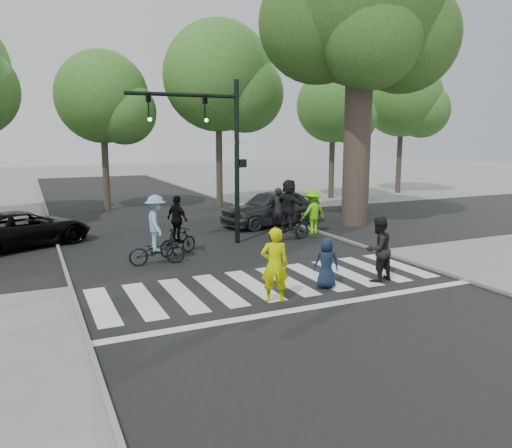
{
  "coord_description": "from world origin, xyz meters",
  "views": [
    {
      "loc": [
        -5.91,
        -10.89,
        4.04
      ],
      "look_at": [
        0.5,
        3.0,
        1.3
      ],
      "focal_mm": 35.0,
      "sensor_mm": 36.0,
      "label": 1
    }
  ],
  "objects_px": {
    "pedestrian_adult": "(378,249)",
    "car_suv": "(24,229)",
    "cyclist_right": "(289,214)",
    "car_grey": "(271,207)",
    "eucalyptus": "(360,15)",
    "pedestrian_child": "(326,263)",
    "traffic_signal": "(215,139)",
    "cyclist_left": "(156,235)",
    "cyclist_mid": "(178,231)",
    "pedestrian_woman": "(275,265)"
  },
  "relations": [
    {
      "from": "traffic_signal",
      "to": "cyclist_mid",
      "type": "bearing_deg",
      "value": -151.63
    },
    {
      "from": "pedestrian_woman",
      "to": "pedestrian_child",
      "type": "bearing_deg",
      "value": -146.56
    },
    {
      "from": "car_suv",
      "to": "car_grey",
      "type": "xyz_separation_m",
      "value": [
        10.16,
        0.16,
        0.15
      ]
    },
    {
      "from": "eucalyptus",
      "to": "cyclist_left",
      "type": "xyz_separation_m",
      "value": [
        -9.88,
        -3.39,
        -8.12
      ]
    },
    {
      "from": "cyclist_mid",
      "to": "cyclist_right",
      "type": "distance_m",
      "value": 4.58
    },
    {
      "from": "pedestrian_woman",
      "to": "pedestrian_adult",
      "type": "distance_m",
      "value": 3.43
    },
    {
      "from": "cyclist_right",
      "to": "car_grey",
      "type": "relative_size",
      "value": 0.5
    },
    {
      "from": "pedestrian_woman",
      "to": "cyclist_mid",
      "type": "height_order",
      "value": "cyclist_mid"
    },
    {
      "from": "cyclist_mid",
      "to": "cyclist_right",
      "type": "height_order",
      "value": "cyclist_right"
    },
    {
      "from": "pedestrian_child",
      "to": "cyclist_right",
      "type": "bearing_deg",
      "value": -86.72
    },
    {
      "from": "pedestrian_child",
      "to": "cyclist_left",
      "type": "bearing_deg",
      "value": -28.28
    },
    {
      "from": "pedestrian_woman",
      "to": "pedestrian_child",
      "type": "height_order",
      "value": "pedestrian_woman"
    },
    {
      "from": "pedestrian_woman",
      "to": "pedestrian_child",
      "type": "distance_m",
      "value": 1.82
    },
    {
      "from": "cyclist_mid",
      "to": "car_suv",
      "type": "bearing_deg",
      "value": 142.59
    },
    {
      "from": "pedestrian_child",
      "to": "cyclist_right",
      "type": "distance_m",
      "value": 6.1
    },
    {
      "from": "cyclist_mid",
      "to": "car_grey",
      "type": "height_order",
      "value": "cyclist_mid"
    },
    {
      "from": "pedestrian_woman",
      "to": "cyclist_mid",
      "type": "relative_size",
      "value": 0.91
    },
    {
      "from": "traffic_signal",
      "to": "car_suv",
      "type": "xyz_separation_m",
      "value": [
        -6.47,
        2.68,
        -3.24
      ]
    },
    {
      "from": "cyclist_left",
      "to": "car_suv",
      "type": "relative_size",
      "value": 0.46
    },
    {
      "from": "cyclist_mid",
      "to": "cyclist_left",
      "type": "bearing_deg",
      "value": -134.38
    },
    {
      "from": "traffic_signal",
      "to": "pedestrian_woman",
      "type": "bearing_deg",
      "value": -98.07
    },
    {
      "from": "eucalyptus",
      "to": "cyclist_right",
      "type": "relative_size",
      "value": 5.46
    },
    {
      "from": "eucalyptus",
      "to": "pedestrian_adult",
      "type": "height_order",
      "value": "eucalyptus"
    },
    {
      "from": "traffic_signal",
      "to": "car_grey",
      "type": "bearing_deg",
      "value": 37.59
    },
    {
      "from": "cyclist_left",
      "to": "car_suv",
      "type": "distance_m",
      "value": 5.96
    },
    {
      "from": "pedestrian_woman",
      "to": "cyclist_right",
      "type": "relative_size",
      "value": 0.78
    },
    {
      "from": "cyclist_right",
      "to": "cyclist_mid",
      "type": "bearing_deg",
      "value": -173.98
    },
    {
      "from": "pedestrian_adult",
      "to": "car_suv",
      "type": "bearing_deg",
      "value": -56.56
    },
    {
      "from": "traffic_signal",
      "to": "pedestrian_adult",
      "type": "relative_size",
      "value": 3.28
    },
    {
      "from": "cyclist_left",
      "to": "car_grey",
      "type": "bearing_deg",
      "value": 36.7
    },
    {
      "from": "pedestrian_child",
      "to": "cyclist_mid",
      "type": "distance_m",
      "value": 5.86
    },
    {
      "from": "cyclist_left",
      "to": "cyclist_mid",
      "type": "distance_m",
      "value": 1.38
    },
    {
      "from": "cyclist_left",
      "to": "cyclist_right",
      "type": "relative_size",
      "value": 0.93
    },
    {
      "from": "cyclist_left",
      "to": "car_suv",
      "type": "xyz_separation_m",
      "value": [
        -3.77,
        4.6,
        -0.3
      ]
    },
    {
      "from": "pedestrian_woman",
      "to": "car_suv",
      "type": "height_order",
      "value": "pedestrian_woman"
    },
    {
      "from": "car_suv",
      "to": "cyclist_mid",
      "type": "bearing_deg",
      "value": -152.23
    },
    {
      "from": "pedestrian_child",
      "to": "car_grey",
      "type": "relative_size",
      "value": 0.29
    },
    {
      "from": "eucalyptus",
      "to": "cyclist_left",
      "type": "relative_size",
      "value": 5.86
    },
    {
      "from": "car_suv",
      "to": "car_grey",
      "type": "bearing_deg",
      "value": -113.92
    },
    {
      "from": "pedestrian_woman",
      "to": "cyclist_left",
      "type": "height_order",
      "value": "cyclist_left"
    },
    {
      "from": "pedestrian_adult",
      "to": "car_suv",
      "type": "xyz_separation_m",
      "value": [
        -8.93,
        8.94,
        -0.25
      ]
    },
    {
      "from": "traffic_signal",
      "to": "eucalyptus",
      "type": "height_order",
      "value": "eucalyptus"
    },
    {
      "from": "pedestrian_child",
      "to": "car_grey",
      "type": "bearing_deg",
      "value": -85.22
    },
    {
      "from": "eucalyptus",
      "to": "pedestrian_adult",
      "type": "xyz_separation_m",
      "value": [
        -4.71,
        -7.73,
        -8.17
      ]
    },
    {
      "from": "traffic_signal",
      "to": "cyclist_left",
      "type": "height_order",
      "value": "traffic_signal"
    },
    {
      "from": "eucalyptus",
      "to": "pedestrian_woman",
      "type": "relative_size",
      "value": 7.0
    },
    {
      "from": "pedestrian_child",
      "to": "cyclist_mid",
      "type": "bearing_deg",
      "value": -41.76
    },
    {
      "from": "pedestrian_child",
      "to": "cyclist_right",
      "type": "height_order",
      "value": "cyclist_right"
    },
    {
      "from": "pedestrian_adult",
      "to": "car_grey",
      "type": "distance_m",
      "value": 9.18
    },
    {
      "from": "cyclist_right",
      "to": "car_suv",
      "type": "height_order",
      "value": "cyclist_right"
    }
  ]
}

